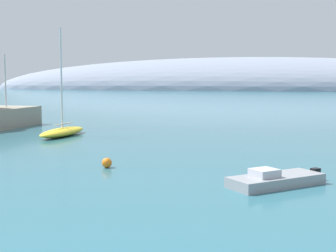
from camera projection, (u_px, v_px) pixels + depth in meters
name	position (u px, v px, depth m)	size (l,w,h in m)	color
distant_ridge	(237.00, 90.00, 262.27)	(301.54, 77.80, 36.44)	gray
sailboat_yellow_near_shore	(63.00, 131.00, 44.56)	(2.50, 7.51, 10.32)	yellow
sailboat_red_mid_mooring	(7.00, 122.00, 54.80)	(5.93, 8.14, 8.37)	red
motorboat_grey_outer	(275.00, 180.00, 23.57)	(5.02, 4.87, 0.94)	gray
mooring_buoy_orange	(107.00, 163.00, 28.42)	(0.62, 0.62, 0.62)	orange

